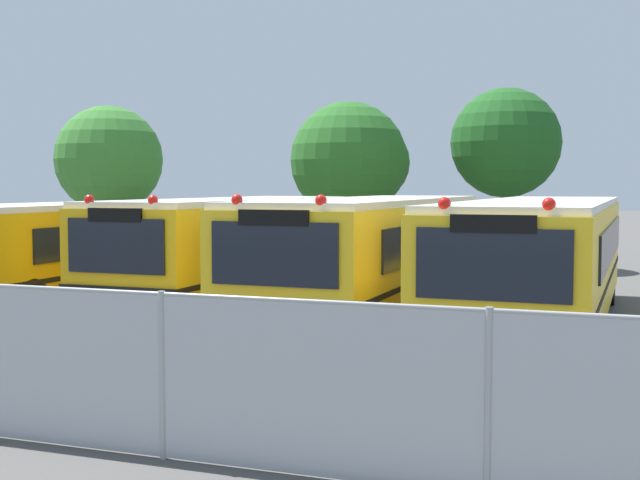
# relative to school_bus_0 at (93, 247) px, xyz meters

# --- Properties ---
(ground_plane) EXTENTS (160.00, 160.00, 0.00)m
(ground_plane) POSITION_rel_school_bus_0_xyz_m (5.21, 0.23, -1.32)
(ground_plane) COLOR #514F4C
(school_bus_0) EXTENTS (2.46, 10.28, 2.50)m
(school_bus_0) POSITION_rel_school_bus_0_xyz_m (0.00, 0.00, 0.00)
(school_bus_0) COLOR #EAA80C
(school_bus_0) RESTS_ON ground_plane
(school_bus_1) EXTENTS (2.52, 9.29, 2.60)m
(school_bus_1) POSITION_rel_school_bus_0_xyz_m (3.41, 0.40, 0.05)
(school_bus_1) COLOR yellow
(school_bus_1) RESTS_ON ground_plane
(school_bus_2) EXTENTS (2.76, 10.20, 2.63)m
(school_bus_2) POSITION_rel_school_bus_0_xyz_m (6.82, -0.04, 0.07)
(school_bus_2) COLOR yellow
(school_bus_2) RESTS_ON ground_plane
(school_bus_3) EXTENTS (2.83, 11.34, 2.61)m
(school_bus_3) POSITION_rel_school_bus_0_xyz_m (10.20, 0.09, 0.06)
(school_bus_3) COLOR yellow
(school_bus_3) RESTS_ON ground_plane
(tree_0) EXTENTS (3.89, 3.89, 5.66)m
(tree_0) POSITION_rel_school_bus_0_xyz_m (-5.97, 9.56, 2.50)
(tree_0) COLOR #4C3823
(tree_0) RESTS_ON ground_plane
(tree_1) EXTENTS (4.09, 4.07, 5.67)m
(tree_1) POSITION_rel_school_bus_0_xyz_m (2.85, 11.27, 2.29)
(tree_1) COLOR #4C3823
(tree_1) RESTS_ON ground_plane
(tree_2) EXTENTS (3.69, 3.69, 6.04)m
(tree_2) POSITION_rel_school_bus_0_xyz_m (7.89, 12.12, 2.98)
(tree_2) COLOR #4C3823
(tree_2) RESTS_ON ground_plane
(chainlink_fence) EXTENTS (16.34, 0.07, 1.71)m
(chainlink_fence) POSITION_rel_school_bus_0_xyz_m (5.71, -9.30, -0.43)
(chainlink_fence) COLOR #9EA0A3
(chainlink_fence) RESTS_ON ground_plane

